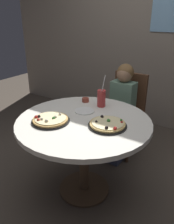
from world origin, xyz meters
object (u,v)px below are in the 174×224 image
soda_cup (101,98)px  dining_table (84,131)px  chair_wooden (126,109)px  pizza_cheese (107,124)px  sauce_bowl (85,100)px  plate_small (85,111)px  diner_child (119,118)px  pizza_veggie (50,120)px

soda_cup → dining_table: bearing=-85.7°
chair_wooden → pizza_cheese: chair_wooden is taller
sauce_bowl → plate_small: size_ratio=0.39×
chair_wooden → sauce_bowl: size_ratio=13.57×
chair_wooden → plate_small: (-0.09, -0.75, 0.22)m
plate_small → pizza_cheese: bearing=-24.9°
chair_wooden → diner_child: 0.19m
dining_table → sauce_bowl: size_ratio=16.25×
diner_child → pizza_veggie: size_ratio=3.43×
dining_table → pizza_veggie: (-0.21, -0.19, 0.12)m
chair_wooden → plate_small: size_ratio=5.28×
diner_child → soda_cup: 0.51m
chair_wooden → pizza_veggie: 1.13m
dining_table → pizza_cheese: 0.26m
chair_wooden → pizza_veggie: size_ratio=3.01×
diner_child → pizza_veggie: 0.96m
chair_wooden → plate_small: chair_wooden is taller
dining_table → diner_child: (-0.00, 0.71, -0.16)m
soda_cup → sauce_bowl: (-0.19, 0.02, -0.06)m
soda_cup → plate_small: bearing=-107.9°
dining_table → pizza_cheese: bearing=-0.7°
soda_cup → sauce_bowl: size_ratio=4.37×
soda_cup → plate_small: 0.22m
dining_table → sauce_bowl: (-0.22, 0.35, 0.13)m
soda_cup → chair_wooden: bearing=87.2°
chair_wooden → sauce_bowl: (-0.22, -0.54, 0.24)m
chair_wooden → plate_small: bearing=-96.9°
dining_table → pizza_veggie: pizza_veggie is taller
dining_table → chair_wooden: size_ratio=1.20×
dining_table → pizza_veggie: 0.30m
chair_wooden → dining_table: bearing=-90.1°
pizza_veggie → pizza_cheese: size_ratio=1.03×
chair_wooden → sauce_bowl: bearing=-112.2°
diner_child → pizza_cheese: diner_child is taller
diner_child → sauce_bowl: size_ratio=15.46×
pizza_veggie → plate_small: bearing=70.2°
chair_wooden → pizza_cheese: bearing=-76.0°
pizza_cheese → plate_small: 0.35m
chair_wooden → pizza_cheese: size_ratio=3.09×
dining_table → chair_wooden: chair_wooden is taller
chair_wooden → pizza_cheese: (0.22, -0.90, 0.24)m
dining_table → pizza_veggie: size_ratio=3.60×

